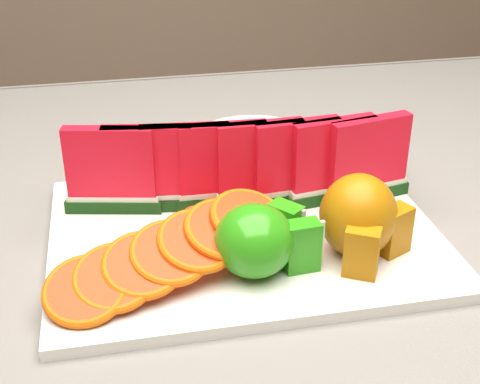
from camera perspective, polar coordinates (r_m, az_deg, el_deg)
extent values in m
cube|color=#442918|center=(0.74, -6.88, -4.91)|extent=(1.40, 0.90, 0.03)
cube|color=#442918|center=(1.44, 18.78, -6.04)|extent=(0.06, 0.06, 0.72)
cube|color=slate|center=(0.73, -6.96, -3.66)|extent=(1.52, 1.02, 0.01)
cube|color=slate|center=(1.23, -8.93, 5.05)|extent=(1.52, 0.01, 0.20)
cube|color=silver|center=(0.70, 0.35, -3.68)|extent=(0.40, 0.30, 0.01)
ellipsoid|color=#167C0E|center=(0.62, 1.22, -4.16)|extent=(0.10, 0.10, 0.07)
cube|color=#167C0E|center=(0.63, 5.31, -4.63)|extent=(0.03, 0.02, 0.05)
cube|color=beige|center=(0.63, 5.83, -4.57)|extent=(0.03, 0.01, 0.05)
cube|color=#167C0E|center=(0.66, 3.87, -3.08)|extent=(0.04, 0.04, 0.05)
cube|color=beige|center=(0.66, 4.38, -3.03)|extent=(0.02, 0.03, 0.05)
ellipsoid|color=#B88207|center=(0.66, 10.04, -1.98)|extent=(0.09, 0.09, 0.08)
cube|color=#B88207|center=(0.63, 10.33, -5.12)|extent=(0.04, 0.03, 0.05)
cube|color=#B88207|center=(0.67, 13.02, -3.26)|extent=(0.04, 0.03, 0.05)
cylinder|color=silver|center=(0.92, 1.25, 4.22)|extent=(0.20, 0.20, 0.01)
cube|color=#0A350E|center=(0.75, -10.68, -1.05)|extent=(0.11, 0.04, 0.01)
cube|color=silver|center=(0.74, -10.75, -0.38)|extent=(0.10, 0.04, 0.01)
cube|color=red|center=(0.72, -11.04, 2.54)|extent=(0.10, 0.04, 0.08)
cube|color=#0A350E|center=(0.74, -7.60, -0.92)|extent=(0.11, 0.04, 0.01)
cube|color=silver|center=(0.74, -7.65, -0.24)|extent=(0.10, 0.03, 0.01)
cube|color=red|center=(0.72, -7.86, 2.69)|extent=(0.10, 0.03, 0.08)
cube|color=#0A350E|center=(0.74, -4.50, -0.78)|extent=(0.11, 0.03, 0.01)
cube|color=silver|center=(0.74, -4.53, -0.10)|extent=(0.10, 0.03, 0.01)
cube|color=red|center=(0.72, -4.66, 2.84)|extent=(0.10, 0.02, 0.08)
cube|color=#0A350E|center=(0.74, -1.41, -0.64)|extent=(0.11, 0.02, 0.01)
cube|color=silver|center=(0.74, -1.42, 0.03)|extent=(0.10, 0.02, 0.01)
cube|color=red|center=(0.72, -1.46, 2.98)|extent=(0.10, 0.02, 0.08)
cube|color=#0A350E|center=(0.75, 1.67, -0.50)|extent=(0.11, 0.02, 0.01)
cube|color=silver|center=(0.74, 1.68, 0.17)|extent=(0.10, 0.02, 0.01)
cube|color=red|center=(0.72, 1.72, 3.10)|extent=(0.10, 0.02, 0.08)
cube|color=#0A350E|center=(0.75, 4.71, -0.37)|extent=(0.11, 0.03, 0.01)
cube|color=silver|center=(0.75, 4.74, 0.31)|extent=(0.10, 0.03, 0.01)
cube|color=red|center=(0.73, 4.87, 3.22)|extent=(0.10, 0.02, 0.08)
cube|color=#0A350E|center=(0.76, 7.69, -0.23)|extent=(0.11, 0.04, 0.01)
cube|color=silver|center=(0.76, 7.74, 0.44)|extent=(0.10, 0.03, 0.01)
cube|color=red|center=(0.74, 7.95, 3.32)|extent=(0.10, 0.03, 0.08)
cube|color=#0A350E|center=(0.77, 10.61, -0.09)|extent=(0.11, 0.04, 0.01)
cube|color=silver|center=(0.77, 10.68, 0.56)|extent=(0.10, 0.04, 0.01)
cube|color=red|center=(0.75, 10.96, 3.41)|extent=(0.10, 0.04, 0.08)
cylinder|color=#E14014|center=(0.60, -13.06, -8.16)|extent=(0.08, 0.08, 0.03)
torus|color=#D05400|center=(0.60, -13.06, -8.16)|extent=(0.09, 0.09, 0.03)
cylinder|color=#E14014|center=(0.61, -10.65, -7.15)|extent=(0.07, 0.07, 0.03)
torus|color=#D05400|center=(0.61, -10.65, -7.15)|extent=(0.08, 0.08, 0.03)
cylinder|color=#E14014|center=(0.61, -8.27, -6.15)|extent=(0.07, 0.07, 0.03)
torus|color=#D05400|center=(0.61, -8.27, -6.15)|extent=(0.08, 0.08, 0.03)
cylinder|color=#E14014|center=(0.62, -5.93, -5.15)|extent=(0.08, 0.08, 0.03)
torus|color=#D05400|center=(0.62, -5.93, -5.15)|extent=(0.09, 0.09, 0.03)
cylinder|color=#E14014|center=(0.62, -3.64, -4.16)|extent=(0.08, 0.08, 0.03)
torus|color=#D05400|center=(0.62, -3.64, -4.16)|extent=(0.09, 0.09, 0.03)
cylinder|color=#E14014|center=(0.63, -1.42, -3.18)|extent=(0.09, 0.09, 0.03)
torus|color=#D05400|center=(0.63, -1.42, -3.18)|extent=(0.10, 0.10, 0.03)
cylinder|color=#E14014|center=(0.64, 0.75, -2.23)|extent=(0.09, 0.09, 0.03)
torus|color=#D05400|center=(0.64, 0.75, -2.23)|extent=(0.10, 0.10, 0.03)
cylinder|color=#E14014|center=(0.80, -9.45, 1.74)|extent=(0.08, 0.08, 0.03)
torus|color=#D05400|center=(0.80, -9.45, 1.74)|extent=(0.09, 0.08, 0.03)
cylinder|color=#E14014|center=(0.80, -6.05, 2.25)|extent=(0.08, 0.08, 0.03)
torus|color=#D05400|center=(0.80, -6.05, 2.25)|extent=(0.09, 0.09, 0.03)
cylinder|color=#E14014|center=(0.81, -2.67, 2.75)|extent=(0.09, 0.09, 0.03)
torus|color=#D05400|center=(0.81, -2.67, 2.75)|extent=(0.10, 0.10, 0.03)
cylinder|color=#E14014|center=(0.81, 0.67, 3.24)|extent=(0.09, 0.09, 0.03)
torus|color=#D05400|center=(0.81, 0.67, 3.24)|extent=(0.10, 0.10, 0.03)
cylinder|color=#E14014|center=(0.82, 3.95, 3.70)|extent=(0.10, 0.10, 0.03)
torus|color=#D05400|center=(0.82, 3.95, 3.70)|extent=(0.11, 0.11, 0.03)
cylinder|color=#E14014|center=(0.83, 7.15, 4.14)|extent=(0.10, 0.10, 0.03)
torus|color=#D05400|center=(0.83, 7.15, 4.14)|extent=(0.11, 0.11, 0.03)
cylinder|color=#E14014|center=(0.85, 10.26, 4.55)|extent=(0.10, 0.10, 0.03)
torus|color=#D05400|center=(0.85, 10.26, 4.55)|extent=(0.12, 0.12, 0.03)
ellipsoid|color=red|center=(0.68, -6.64, -3.61)|extent=(0.04, 0.04, 0.02)
ellipsoid|color=red|center=(0.69, -4.48, -2.69)|extent=(0.04, 0.04, 0.02)
ellipsoid|color=red|center=(0.70, -3.47, -2.18)|extent=(0.04, 0.04, 0.02)
ellipsoid|color=red|center=(0.72, -1.98, -1.50)|extent=(0.04, 0.04, 0.02)
ellipsoid|color=red|center=(0.69, 0.63, -2.60)|extent=(0.02, 0.04, 0.02)
ellipsoid|color=red|center=(0.72, 1.70, -1.45)|extent=(0.04, 0.04, 0.02)
ellipsoid|color=red|center=(0.71, 3.22, -1.74)|extent=(0.04, 0.02, 0.02)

